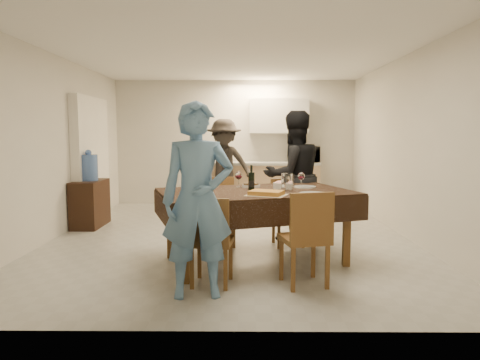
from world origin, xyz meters
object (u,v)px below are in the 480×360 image
object	(u,v)px
microwave	(304,154)
person_kitchen	(224,165)
water_jug	(89,168)
person_far	(294,176)
person_near	(198,200)
dining_table	(256,194)
wine_bottle	(251,178)
water_pitcher	(287,182)
savoury_tart	(266,193)
console	(90,203)

from	to	relation	value
microwave	person_kitchen	size ratio (longest dim) A/B	0.33
water_jug	person_far	size ratio (longest dim) A/B	0.23
water_jug	person_near	size ratio (longest dim) A/B	0.23
water_jug	person_near	world-z (taller)	person_near
dining_table	person_near	bearing A→B (deg)	-136.20
dining_table	wine_bottle	bearing A→B (deg)	116.45
microwave	water_pitcher	bearing A→B (deg)	79.28
savoury_tart	person_kitchen	size ratio (longest dim) A/B	0.22
microwave	wine_bottle	bearing A→B (deg)	73.41
water_jug	person_kitchen	distance (m)	2.59
wine_bottle	person_far	distance (m)	1.17
savoury_tart	water_jug	bearing A→B (deg)	139.64
person_kitchen	water_pitcher	bearing A→B (deg)	-76.04
person_far	water_jug	bearing A→B (deg)	-36.10
person_far	person_kitchen	xyz separation A→B (m)	(-1.07, 2.41, -0.01)
console	dining_table	bearing A→B (deg)	-36.37
person_far	dining_table	bearing A→B (deg)	41.62
console	wine_bottle	world-z (taller)	wine_bottle
dining_table	person_kitchen	world-z (taller)	person_kitchen
water_pitcher	person_kitchen	size ratio (longest dim) A/B	0.11
water_jug	microwave	bearing A→B (deg)	28.27
water_jug	person_kitchen	size ratio (longest dim) A/B	0.23
person_near	person_far	bearing A→B (deg)	53.91
wine_bottle	person_near	distance (m)	1.21
wine_bottle	microwave	xyz separation A→B (m)	(1.15, 3.86, 0.10)
water_jug	microwave	distance (m)	4.20
dining_table	person_kitchen	distance (m)	3.50
person_far	wine_bottle	bearing A→B (deg)	38.30
console	person_kitchen	world-z (taller)	person_kitchen
savoury_tart	wine_bottle	bearing A→B (deg)	109.23
dining_table	water_jug	world-z (taller)	water_jug
water_jug	water_pitcher	xyz separation A→B (m)	(2.95, -1.97, -0.02)
water_jug	person_near	xyz separation A→B (m)	(2.05, -2.97, -0.07)
dining_table	savoury_tart	bearing A→B (deg)	-93.81
water_jug	savoury_tart	bearing A→B (deg)	-40.36
console	wine_bottle	bearing A→B (deg)	-36.18
water_jug	wine_bottle	distance (m)	3.16
wine_bottle	savoury_tart	bearing A→B (deg)	-70.77
water_pitcher	microwave	distance (m)	4.03
wine_bottle	water_pitcher	world-z (taller)	wine_bottle
dining_table	person_kitchen	size ratio (longest dim) A/B	1.36
wine_bottle	person_far	world-z (taller)	person_far
water_jug	person_kitchen	xyz separation A→B (m)	(2.08, 1.54, -0.06)
wine_bottle	person_kitchen	world-z (taller)	person_kitchen
person_near	water_jug	bearing A→B (deg)	116.23
savoury_tart	dining_table	bearing A→B (deg)	104.74
console	water_pitcher	size ratio (longest dim) A/B	3.97
dining_table	console	size ratio (longest dim) A/B	3.01
person_kitchen	dining_table	bearing A→B (deg)	-81.42
water_jug	person_kitchen	world-z (taller)	person_kitchen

